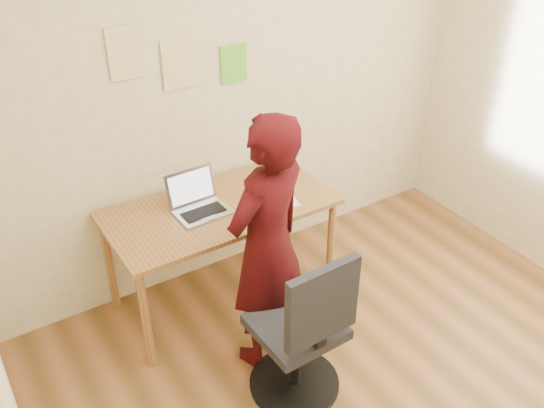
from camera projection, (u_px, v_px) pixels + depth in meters
room at (439, 212)px, 2.56m from camera, size 3.58×3.58×2.78m
desk at (220, 218)px, 3.76m from camera, size 1.40×0.70×0.74m
laptop at (198, 203)px, 3.65m from camera, size 0.33×0.29×0.23m
paper_sheet at (278, 197)px, 3.79m from camera, size 0.24×0.31×0.00m
phone at (270, 208)px, 3.68m from camera, size 0.10×0.15×0.01m
wall_note_left at (126, 53)px, 3.32m from camera, size 0.21×0.00×0.30m
wall_note_mid at (179, 64)px, 3.52m from camera, size 0.21×0.00×0.30m
wall_note_right at (234, 64)px, 3.72m from camera, size 0.18×0.00×0.24m
office_chair at (303, 338)px, 3.21m from camera, size 0.51×0.51×0.99m
person at (267, 245)px, 3.30m from camera, size 0.66×0.53×1.57m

